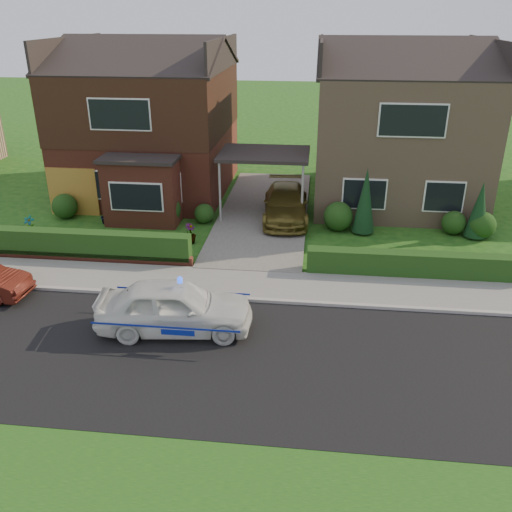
# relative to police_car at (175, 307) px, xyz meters

# --- Properties ---
(ground) EXTENTS (120.00, 120.00, 0.00)m
(ground) POSITION_rel_police_car_xyz_m (1.52, -1.20, -0.74)
(ground) COLOR #164813
(ground) RESTS_ON ground
(road) EXTENTS (60.00, 6.00, 0.02)m
(road) POSITION_rel_police_car_xyz_m (1.52, -1.20, -0.74)
(road) COLOR black
(road) RESTS_ON ground
(kerb) EXTENTS (60.00, 0.16, 0.12)m
(kerb) POSITION_rel_police_car_xyz_m (1.52, 1.85, -0.68)
(kerb) COLOR #9E9993
(kerb) RESTS_ON ground
(sidewalk) EXTENTS (60.00, 2.00, 0.10)m
(sidewalk) POSITION_rel_police_car_xyz_m (1.52, 2.90, -0.69)
(sidewalk) COLOR slate
(sidewalk) RESTS_ON ground
(driveway) EXTENTS (3.80, 12.00, 0.12)m
(driveway) POSITION_rel_police_car_xyz_m (1.52, 9.80, -0.68)
(driveway) COLOR #666059
(driveway) RESTS_ON ground
(house_left) EXTENTS (7.50, 9.53, 7.25)m
(house_left) POSITION_rel_police_car_xyz_m (-4.26, 12.70, 3.07)
(house_left) COLOR brown
(house_left) RESTS_ON ground
(house_right) EXTENTS (7.50, 8.06, 7.25)m
(house_right) POSITION_rel_police_car_xyz_m (7.32, 12.79, 2.93)
(house_right) COLOR #9D7C60
(house_right) RESTS_ON ground
(carport_link) EXTENTS (3.80, 3.00, 2.77)m
(carport_link) POSITION_rel_police_car_xyz_m (1.52, 9.75, 1.92)
(carport_link) COLOR black
(carport_link) RESTS_ON ground
(garage_door) EXTENTS (2.20, 0.10, 2.10)m
(garage_door) POSITION_rel_police_car_xyz_m (-6.73, 8.76, 0.31)
(garage_door) COLOR #955F20
(garage_door) RESTS_ON ground
(dwarf_wall) EXTENTS (7.70, 0.25, 0.36)m
(dwarf_wall) POSITION_rel_police_car_xyz_m (-4.28, 4.10, -0.56)
(dwarf_wall) COLOR brown
(dwarf_wall) RESTS_ON ground
(hedge_left) EXTENTS (7.50, 0.55, 0.90)m
(hedge_left) POSITION_rel_police_car_xyz_m (-4.28, 4.25, -0.74)
(hedge_left) COLOR black
(hedge_left) RESTS_ON ground
(hedge_right) EXTENTS (7.50, 0.55, 0.80)m
(hedge_right) POSITION_rel_police_car_xyz_m (7.32, 4.15, -0.74)
(hedge_right) COLOR black
(hedge_right) RESTS_ON ground
(shrub_left_far) EXTENTS (1.08, 1.08, 1.08)m
(shrub_left_far) POSITION_rel_police_car_xyz_m (-6.98, 8.30, -0.20)
(shrub_left_far) COLOR black
(shrub_left_far) RESTS_ON ground
(shrub_left_mid) EXTENTS (1.32, 1.32, 1.32)m
(shrub_left_mid) POSITION_rel_police_car_xyz_m (-2.48, 8.10, -0.08)
(shrub_left_mid) COLOR black
(shrub_left_mid) RESTS_ON ground
(shrub_left_near) EXTENTS (0.84, 0.84, 0.84)m
(shrub_left_near) POSITION_rel_police_car_xyz_m (-0.88, 8.40, -0.32)
(shrub_left_near) COLOR black
(shrub_left_near) RESTS_ON ground
(shrub_right_near) EXTENTS (1.20, 1.20, 1.20)m
(shrub_right_near) POSITION_rel_police_car_xyz_m (4.72, 8.20, -0.14)
(shrub_right_near) COLOR black
(shrub_right_near) RESTS_ON ground
(shrub_right_mid) EXTENTS (0.96, 0.96, 0.96)m
(shrub_right_mid) POSITION_rel_police_car_xyz_m (9.32, 8.30, -0.26)
(shrub_right_mid) COLOR black
(shrub_right_mid) RESTS_ON ground
(shrub_right_far) EXTENTS (1.08, 1.08, 1.08)m
(shrub_right_far) POSITION_rel_police_car_xyz_m (10.32, 8.00, -0.20)
(shrub_right_far) COLOR black
(shrub_right_far) RESTS_ON ground
(conifer_a) EXTENTS (0.90, 0.90, 2.60)m
(conifer_a) POSITION_rel_police_car_xyz_m (5.72, 8.00, 0.56)
(conifer_a) COLOR black
(conifer_a) RESTS_ON ground
(conifer_b) EXTENTS (0.90, 0.90, 2.20)m
(conifer_b) POSITION_rel_police_car_xyz_m (10.12, 8.00, 0.36)
(conifer_b) COLOR black
(conifer_b) RESTS_ON ground
(police_car) EXTENTS (3.98, 4.48, 1.64)m
(police_car) POSITION_rel_police_car_xyz_m (0.00, 0.00, 0.00)
(police_car) COLOR silver
(police_car) RESTS_ON ground
(driveway_car) EXTENTS (2.10, 4.64, 1.32)m
(driveway_car) POSITION_rel_police_car_xyz_m (2.52, 9.03, 0.04)
(driveway_car) COLOR brown
(driveway_car) RESTS_ON driveway
(potted_plant_a) EXTENTS (0.44, 0.30, 0.83)m
(potted_plant_a) POSITION_rel_police_car_xyz_m (-7.48, 6.17, -0.32)
(potted_plant_a) COLOR gray
(potted_plant_a) RESTS_ON ground
(potted_plant_b) EXTENTS (0.50, 0.48, 0.71)m
(potted_plant_b) POSITION_rel_police_car_xyz_m (-5.00, 7.80, -0.38)
(potted_plant_b) COLOR gray
(potted_plant_b) RESTS_ON ground
(potted_plant_c) EXTENTS (0.58, 0.58, 0.78)m
(potted_plant_c) POSITION_rel_police_car_xyz_m (-0.98, 6.16, -0.35)
(potted_plant_c) COLOR gray
(potted_plant_c) RESTS_ON ground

